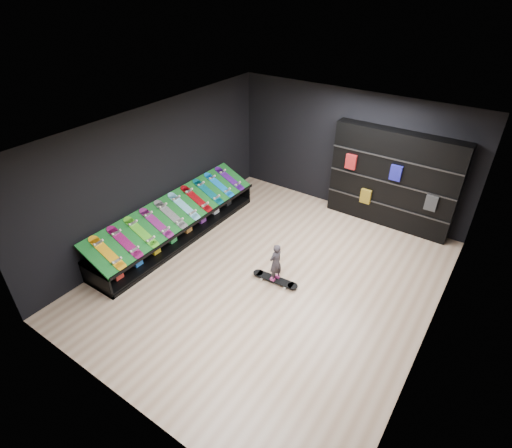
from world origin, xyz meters
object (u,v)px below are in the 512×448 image
Objects in this scene: back_shelving at (392,180)px; child at (275,269)px; display_rack at (178,228)px; floor_skateboard at (275,280)px.

back_shelving is 5.85× the size of child.
child is (2.70, -0.08, 0.09)m from display_rack.
display_rack is 9.07× the size of child.
display_rack is 2.71m from floor_skateboard.
child is at bearing -1.66° from display_rack.
child is at bearing -106.86° from back_shelving.
floor_skateboard is at bearing -77.17° from child.
floor_skateboard is at bearing -106.86° from back_shelving.
display_rack is 2.70m from child.
floor_skateboard is 0.29m from child.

